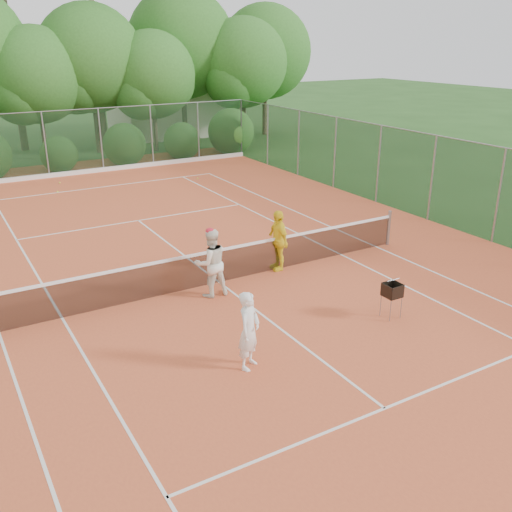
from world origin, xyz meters
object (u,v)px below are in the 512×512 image
Objects in this scene: player_center_grp at (211,263)px; player_yellow at (278,240)px; ball_hopper at (392,291)px; player_white at (249,330)px.

player_yellow is at bearing 14.91° from player_center_grp.
ball_hopper is at bearing -46.30° from player_center_grp.
player_white is 0.90× the size of player_center_grp.
player_yellow is (3.24, 4.04, 0.05)m from player_white.
ball_hopper is (3.91, 0.20, -0.14)m from player_white.
player_yellow reaches higher than ball_hopper.
ball_hopper is at bearing -32.39° from player_white.
player_yellow is 3.90m from ball_hopper.
player_center_grp is at bearing 40.60° from player_white.
player_center_grp is (0.85, 3.40, 0.08)m from player_white.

